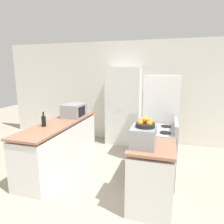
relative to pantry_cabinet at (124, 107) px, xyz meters
The scene contains 11 objects.
ground_plane 2.95m from the pantry_cabinet, 89.66° to the right, with size 14.00×14.00×0.00m, color #A89E89.
wall_back 0.45m from the pantry_cabinet, 86.84° to the left, with size 7.00×0.06×2.60m.
counter_left 1.90m from the pantry_cabinet, 119.41° to the right, with size 0.60×2.21×0.90m.
counter_right 2.56m from the pantry_cabinet, 68.29° to the right, with size 0.60×0.72×0.90m.
pantry_cabinet is the anchor object (origin of this frame).
stove 1.89m from the pantry_cabinet, 58.59° to the right, with size 0.66×0.79×1.06m.
refrigerator 1.23m from the pantry_cabinet, 38.43° to the right, with size 0.69×0.71×1.77m.
microwave 1.38m from the pantry_cabinet, 126.15° to the right, with size 0.39×0.50×0.28m.
wine_bottle 2.18m from the pantry_cabinet, 116.94° to the right, with size 0.07×0.07×0.26m.
toaster_oven 2.50m from the pantry_cabinet, 71.11° to the right, with size 0.31×0.44×0.26m.
fruit_bowl 2.53m from the pantry_cabinet, 70.75° to the right, with size 0.25×0.25×0.13m.
Camera 1 is at (1.09, -2.07, 1.87)m, focal length 32.00 mm.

